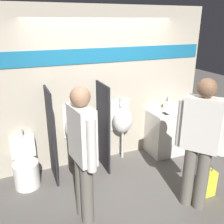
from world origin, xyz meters
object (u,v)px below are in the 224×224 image
object	(u,v)px
sink_basin	(172,107)
urinal_near_counter	(76,128)
shopping_bag	(206,183)
cell_phone	(165,114)
person_in_vest	(83,151)
urinal_far	(122,120)
toilet	(26,167)
person_with_lanyard	(200,141)

from	to	relation	value
sink_basin	urinal_near_counter	bearing A→B (deg)	177.56
shopping_bag	sink_basin	bearing A→B (deg)	76.48
cell_phone	urinal_near_counter	size ratio (longest dim) A/B	0.12
sink_basin	person_in_vest	world-z (taller)	person_in_vest
person_in_vest	cell_phone	bearing A→B (deg)	-69.46
sink_basin	urinal_far	size ratio (longest dim) A/B	0.31
urinal_far	shopping_bag	size ratio (longest dim) A/B	2.23
cell_phone	person_in_vest	xyz separation A→B (m)	(-1.84, -0.97, 0.12)
sink_basin	toilet	distance (m)	2.82
cell_phone	toilet	xyz separation A→B (m)	(-2.48, 0.07, -0.56)
urinal_far	shopping_bag	world-z (taller)	urinal_far
urinal_far	toilet	xyz separation A→B (m)	(-1.74, -0.17, -0.46)
urinal_far	person_with_lanyard	distance (m)	1.63
sink_basin	urinal_near_counter	xyz separation A→B (m)	(-1.88, 0.08, -0.15)
cell_phone	urinal_near_counter	bearing A→B (deg)	171.48
sink_basin	shopping_bag	world-z (taller)	sink_basin
person_in_vest	sink_basin	bearing A→B (deg)	-69.03
urinal_near_counter	person_with_lanyard	size ratio (longest dim) A/B	0.64
cell_phone	urinal_near_counter	world-z (taller)	urinal_near_counter
cell_phone	urinal_far	bearing A→B (deg)	162.03
sink_basin	shopping_bag	size ratio (longest dim) A/B	0.69
urinal_far	cell_phone	bearing A→B (deg)	-17.97
person_in_vest	shopping_bag	world-z (taller)	person_in_vest
sink_basin	person_in_vest	distance (m)	2.39
urinal_far	toilet	world-z (taller)	urinal_far
toilet	shopping_bag	bearing A→B (deg)	-28.44
urinal_near_counter	person_in_vest	size ratio (longest dim) A/B	0.65
urinal_near_counter	person_with_lanyard	distance (m)	2.01
person_with_lanyard	sink_basin	bearing A→B (deg)	-61.93
person_in_vest	urinal_far	bearing A→B (deg)	-49.33
toilet	cell_phone	bearing A→B (deg)	-1.63
sink_basin	cell_phone	size ratio (longest dim) A/B	2.56
urinal_far	person_with_lanyard	xyz separation A→B (m)	(0.36, -1.57, 0.25)
cell_phone	urinal_far	xyz separation A→B (m)	(-0.75, 0.24, -0.11)
sink_basin	person_with_lanyard	bearing A→B (deg)	-113.49
sink_basin	person_in_vest	bearing A→B (deg)	-151.64
urinal_far	toilet	bearing A→B (deg)	-174.38
urinal_far	person_in_vest	bearing A→B (deg)	-131.94
urinal_near_counter	urinal_far	distance (m)	0.87
sink_basin	urinal_near_counter	size ratio (longest dim) A/B	0.31
shopping_bag	person_in_vest	bearing A→B (deg)	171.57
person_with_lanyard	toilet	bearing A→B (deg)	17.89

